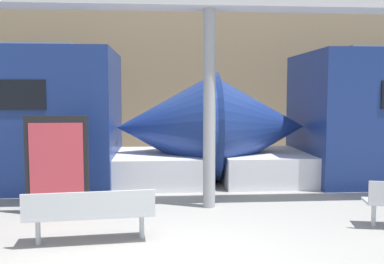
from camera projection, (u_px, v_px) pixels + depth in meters
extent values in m
plane|color=gray|center=(174.00, 264.00, 5.32)|extent=(60.00, 60.00, 0.00)
cube|color=#9E8460|center=(165.00, 83.00, 14.54)|extent=(56.00, 0.20, 5.00)
cone|color=navy|center=(255.00, 127.00, 10.37)|extent=(2.39, 2.63, 2.63)
cube|color=silver|center=(264.00, 166.00, 10.47)|extent=(2.15, 2.46, 0.70)
cone|color=navy|center=(167.00, 127.00, 10.21)|extent=(2.39, 2.63, 2.63)
cube|color=silver|center=(158.00, 167.00, 10.28)|extent=(2.15, 2.46, 0.70)
cube|color=#ADB2B7|center=(91.00, 214.00, 6.08)|extent=(1.84, 0.61, 0.04)
cube|color=#ADB2B7|center=(89.00, 204.00, 5.87)|extent=(1.80, 0.21, 0.35)
cylinder|color=#ADB2B7|center=(38.00, 231.00, 5.98)|extent=(0.07, 0.07, 0.38)
cylinder|color=#ADB2B7|center=(142.00, 226.00, 6.23)|extent=(0.07, 0.07, 0.38)
cylinder|color=#ADB2B7|center=(374.00, 214.00, 6.82)|extent=(0.07, 0.07, 0.38)
cube|color=black|center=(57.00, 165.00, 7.46)|extent=(1.09, 0.06, 1.73)
cube|color=#B73842|center=(56.00, 161.00, 7.42)|extent=(0.92, 0.01, 1.32)
cylinder|color=gray|center=(209.00, 110.00, 7.85)|extent=(0.23, 0.23, 3.64)
cube|color=#B7B7BC|center=(210.00, 1.00, 7.68)|extent=(28.00, 0.60, 0.28)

